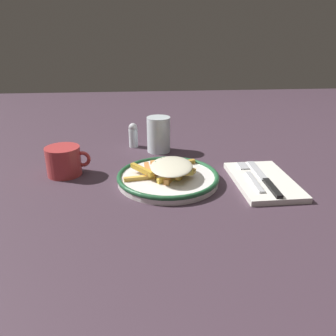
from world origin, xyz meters
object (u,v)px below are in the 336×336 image
(fries_heap, at_px, (170,168))
(salt_shaker, at_px, (133,135))
(napkin, at_px, (263,181))
(coffee_mug, at_px, (64,161))
(water_glass, at_px, (159,134))
(plate, at_px, (168,177))
(knife, at_px, (266,181))
(fork, at_px, (250,176))

(fries_heap, distance_m, salt_shaker, 0.29)
(napkin, distance_m, coffee_mug, 0.49)
(fries_heap, xyz_separation_m, water_glass, (-0.01, 0.23, 0.01))
(plate, relative_size, knife, 1.16)
(fries_heap, relative_size, salt_shaker, 2.42)
(fries_heap, xyz_separation_m, napkin, (0.22, -0.02, -0.03))
(water_glass, xyz_separation_m, salt_shaker, (-0.08, 0.05, -0.01))
(plate, distance_m, coffee_mug, 0.26)
(plate, xyz_separation_m, water_glass, (-0.01, 0.22, 0.04))
(knife, relative_size, water_glass, 2.02)
(water_glass, bearing_deg, napkin, -47.52)
(salt_shaker, bearing_deg, fries_heap, -72.67)
(napkin, relative_size, fork, 1.24)
(knife, height_order, salt_shaker, salt_shaker)
(water_glass, height_order, salt_shaker, water_glass)
(fork, xyz_separation_m, coffee_mug, (-0.45, 0.09, 0.02))
(plate, distance_m, salt_shaker, 0.29)
(fork, relative_size, water_glass, 1.69)
(plate, xyz_separation_m, napkin, (0.22, -0.03, -0.00))
(water_glass, relative_size, coffee_mug, 0.95)
(salt_shaker, bearing_deg, knife, -46.19)
(coffee_mug, bearing_deg, napkin, -11.56)
(fries_heap, relative_size, water_glass, 1.75)
(napkin, bearing_deg, salt_shaker, 135.60)
(fork, bearing_deg, knife, -48.86)
(plate, xyz_separation_m, coffee_mug, (-0.25, 0.07, 0.02))
(water_glass, bearing_deg, fries_heap, -87.29)
(coffee_mug, bearing_deg, fries_heap, -16.17)
(fries_heap, xyz_separation_m, knife, (0.22, -0.04, -0.02))
(plate, height_order, coffee_mug, coffee_mug)
(fork, xyz_separation_m, knife, (0.03, -0.03, 0.00))
(fork, bearing_deg, water_glass, 130.28)
(plate, height_order, knife, same)
(fries_heap, relative_size, fork, 1.04)
(plate, relative_size, napkin, 1.12)
(plate, bearing_deg, water_glass, 91.97)
(fork, height_order, water_glass, water_glass)
(coffee_mug, bearing_deg, fork, -10.76)
(plate, relative_size, coffee_mug, 2.23)
(fries_heap, xyz_separation_m, fork, (0.19, -0.01, -0.02))
(coffee_mug, bearing_deg, salt_shaker, 49.99)
(salt_shaker, bearing_deg, water_glass, -32.43)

